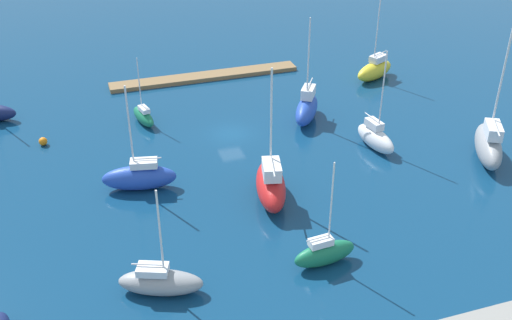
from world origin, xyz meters
TOP-DOWN VIEW (x-y plane):
  - water at (0.00, 0.00)m, footprint 160.00×160.00m
  - pier_dock at (-1.07, -15.60)m, footprint 24.07×2.45m
  - sailboat_blue_west_end at (-8.80, -0.48)m, footprint 5.33×6.59m
  - sailboat_green_center_basin at (-0.83, 22.50)m, footprint 5.11×1.88m
  - sailboat_gray_lone_south at (11.43, 21.72)m, footprint 6.40×4.14m
  - sailboat_yellow_along_channel at (-21.48, -8.77)m, footprint 6.66×4.74m
  - sailboat_white_mid_basin at (-12.99, 7.49)m, footprint 2.50×5.83m
  - sailboat_red_inner_mooring at (0.14, 13.08)m, footprint 4.14×7.67m
  - sailboat_blue_east_end at (10.73, 7.72)m, footprint 6.93×3.43m
  - sailboat_green_outer_mooring at (8.36, -5.32)m, footprint 2.39×4.83m
  - sailboat_gray_by_breakwater at (-22.26, 13.00)m, footprint 5.72×8.09m
  - mooring_buoy_orange at (18.93, -3.57)m, footprint 0.86×0.86m

SIDE VIEW (x-z plane):
  - water at x=0.00m, z-range 0.00..0.00m
  - pier_dock at x=-1.07m, z-range 0.00..0.51m
  - mooring_buoy_orange at x=18.93m, z-range 0.00..0.86m
  - sailboat_green_outer_mooring at x=8.36m, z-range -2.85..4.61m
  - sailboat_gray_lone_south at x=11.43m, z-range -3.35..5.30m
  - sailboat_green_center_basin at x=-0.83m, z-range -3.37..5.48m
  - sailboat_white_mid_basin at x=-12.99m, z-range -4.00..6.40m
  - sailboat_yellow_along_channel at x=-21.48m, z-range -3.86..6.36m
  - sailboat_blue_east_end at x=10.73m, z-range -3.78..6.31m
  - sailboat_blue_west_end at x=-8.80m, z-range -4.34..7.34m
  - sailboat_red_inner_mooring at x=0.14m, z-range -4.49..7.72m
  - sailboat_gray_by_breakwater at x=-22.26m, z-range -5.68..9.08m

